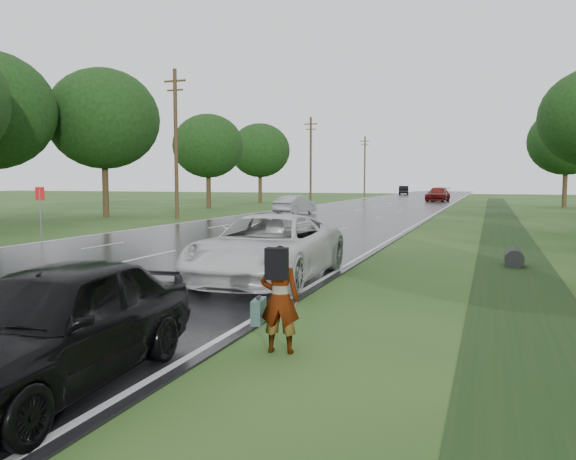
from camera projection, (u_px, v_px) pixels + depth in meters
The scene contains 19 objects.
road at pixel (371, 208), 53.68m from camera, with size 14.00×180.00×0.04m, color black.
edge_stripe_east at pixel (443, 209), 51.39m from camera, with size 0.12×180.00×0.01m, color silver.
edge_stripe_west at pixel (304, 206), 55.96m from camera, with size 0.12×180.00×0.01m, color silver.
center_line at pixel (371, 207), 53.68m from camera, with size 0.12×180.00×0.01m, color silver.
drainage_ditch at pixel (506, 238), 25.15m from camera, with size 2.20×120.00×0.56m.
road_sign at pixel (40, 201), 25.49m from camera, with size 0.50×0.06×2.30m.
utility_pole_mid at pixel (176, 142), 37.60m from camera, with size 1.60×0.26×10.00m.
utility_pole_far at pixel (311, 159), 65.71m from camera, with size 1.60×0.26×10.00m.
utility_pole_distant at pixel (365, 165), 93.82m from camera, with size 1.60×0.26×10.00m.
tree_east_f at pixel (567, 141), 53.76m from camera, with size 7.20×7.20×9.62m.
tree_west_c at pixel (104, 119), 39.41m from camera, with size 7.80×7.80×10.43m.
tree_west_d at pixel (208, 146), 52.36m from camera, with size 6.60×6.60×8.80m.
tree_west_f at pixel (260, 150), 65.65m from camera, with size 7.00×7.00×9.29m.
pedestrian at pixel (278, 298), 8.36m from camera, with size 0.79×0.62×1.62m.
white_pickup at pixel (268, 247), 14.36m from camera, with size 2.78×6.02×1.67m, color silver.
dark_sedan at pixel (54, 324), 6.86m from camera, with size 1.85×4.60×1.57m, color black.
silver_sedan at pixel (295, 205), 42.70m from camera, with size 1.52×4.37×1.44m, color gray.
far_car_red at pixel (438, 194), 70.84m from camera, with size 2.41×5.93×1.72m, color maroon.
far_car_dark at pixel (404, 190), 105.63m from camera, with size 1.72×4.93×1.62m, color black.
Camera 1 is at (10.78, -8.16, 2.57)m, focal length 35.00 mm.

